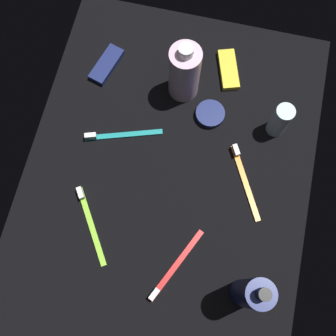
% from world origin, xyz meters
% --- Properties ---
extents(ground_plane, '(0.84, 0.64, 0.01)m').
position_xyz_m(ground_plane, '(0.00, 0.00, -0.01)').
color(ground_plane, black).
extents(lotion_bottle, '(0.05, 0.05, 0.21)m').
position_xyz_m(lotion_bottle, '(-0.22, -0.21, 0.09)').
color(lotion_bottle, navy).
rests_on(lotion_bottle, ground_plane).
extents(bodywash_bottle, '(0.07, 0.07, 0.18)m').
position_xyz_m(bodywash_bottle, '(0.21, 0.01, 0.08)').
color(bodywash_bottle, silver).
rests_on(bodywash_bottle, ground_plane).
extents(deodorant_stick, '(0.04, 0.04, 0.10)m').
position_xyz_m(deodorant_stick, '(0.16, -0.22, 0.05)').
color(deodorant_stick, silver).
rests_on(deodorant_stick, ground_plane).
extents(toothbrush_teal, '(0.07, 0.17, 0.02)m').
position_xyz_m(toothbrush_teal, '(0.06, 0.13, 0.01)').
color(toothbrush_teal, teal).
rests_on(toothbrush_teal, ground_plane).
extents(toothbrush_red, '(0.17, 0.09, 0.02)m').
position_xyz_m(toothbrush_red, '(-0.21, -0.06, 0.01)').
color(toothbrush_red, red).
rests_on(toothbrush_red, ground_plane).
extents(toothbrush_orange, '(0.16, 0.09, 0.02)m').
position_xyz_m(toothbrush_orange, '(0.02, -0.17, 0.01)').
color(toothbrush_orange, orange).
rests_on(toothbrush_orange, ground_plane).
extents(toothbrush_lime, '(0.16, 0.11, 0.02)m').
position_xyz_m(toothbrush_lime, '(-0.15, 0.14, 0.01)').
color(toothbrush_lime, '#8CD133').
rests_on(toothbrush_lime, ground_plane).
extents(snack_bar_yellow, '(0.11, 0.07, 0.01)m').
position_xyz_m(snack_bar_yellow, '(0.28, -0.09, 0.01)').
color(snack_bar_yellow, yellow).
rests_on(snack_bar_yellow, ground_plane).
extents(snack_bar_navy, '(0.11, 0.07, 0.01)m').
position_xyz_m(snack_bar_navy, '(0.23, 0.21, 0.01)').
color(snack_bar_navy, navy).
rests_on(snack_bar_navy, ground_plane).
extents(cream_tin_left, '(0.07, 0.07, 0.02)m').
position_xyz_m(cream_tin_left, '(0.16, -0.07, 0.01)').
color(cream_tin_left, navy).
rests_on(cream_tin_left, ground_plane).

